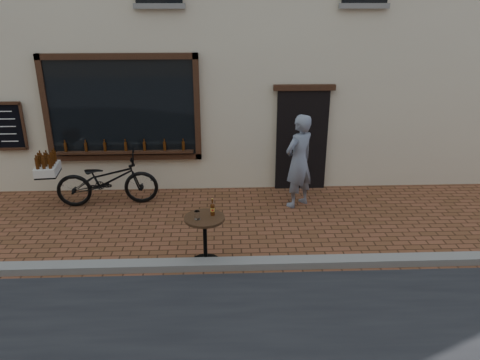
{
  "coord_description": "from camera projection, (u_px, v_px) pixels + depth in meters",
  "views": [
    {
      "loc": [
        0.15,
        -6.23,
        4.05
      ],
      "look_at": [
        0.46,
        1.2,
        1.1
      ],
      "focal_mm": 35.0,
      "sensor_mm": 36.0,
      "label": 1
    }
  ],
  "objects": [
    {
      "name": "kerb",
      "position": [
        213.0,
        264.0,
        7.44
      ],
      "size": [
        90.0,
        0.25,
        0.12
      ],
      "primitive_type": "cube",
      "color": "slate",
      "rests_on": "ground"
    },
    {
      "name": "cargo_bicycle",
      "position": [
        105.0,
        180.0,
        9.52
      ],
      "size": [
        2.39,
        0.91,
        1.14
      ],
      "rotation": [
        0.0,
        0.0,
        1.67
      ],
      "color": "black",
      "rests_on": "ground"
    },
    {
      "name": "bistro_table",
      "position": [
        205.0,
        230.0,
        7.38
      ],
      "size": [
        0.64,
        0.64,
        1.1
      ],
      "color": "black",
      "rests_on": "ground"
    },
    {
      "name": "pedestrian",
      "position": [
        299.0,
        161.0,
        9.34
      ],
      "size": [
        0.83,
        0.79,
        1.91
      ],
      "primitive_type": "imported",
      "rotation": [
        0.0,
        0.0,
        3.81
      ],
      "color": "slate",
      "rests_on": "ground"
    },
    {
      "name": "ground",
      "position": [
        213.0,
        274.0,
        7.27
      ],
      "size": [
        90.0,
        90.0,
        0.0
      ],
      "primitive_type": "plane",
      "color": "brown",
      "rests_on": "ground"
    }
  ]
}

